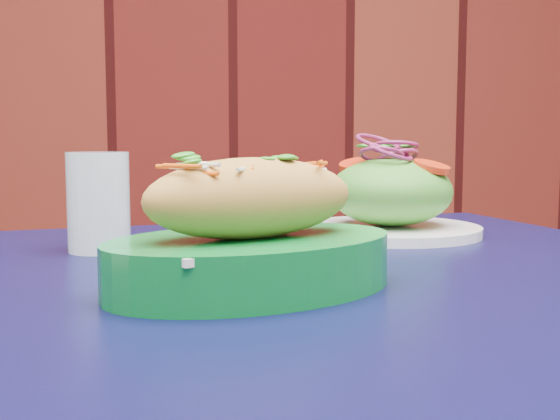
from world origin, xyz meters
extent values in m
cube|color=black|center=(0.36, 1.26, 0.73)|extent=(0.93, 0.93, 0.03)
cube|color=white|center=(0.27, 1.19, 0.79)|extent=(0.22, 0.19, 0.01)
ellipsoid|color=gold|center=(0.27, 1.19, 0.83)|extent=(0.20, 0.15, 0.07)
cylinder|color=white|center=(0.48, 1.49, 0.76)|extent=(0.23, 0.23, 0.01)
ellipsoid|color=#4C992D|center=(0.48, 1.49, 0.80)|extent=(0.16, 0.16, 0.09)
cylinder|color=red|center=(0.52, 1.45, 0.84)|extent=(0.05, 0.05, 0.01)
cylinder|color=red|center=(0.44, 1.52, 0.84)|extent=(0.05, 0.05, 0.01)
cylinder|color=red|center=(0.48, 1.53, 0.84)|extent=(0.05, 0.05, 0.01)
torus|color=#801B4F|center=(0.48, 1.49, 0.85)|extent=(0.06, 0.06, 0.01)
torus|color=#801B4F|center=(0.48, 1.49, 0.86)|extent=(0.06, 0.06, 0.01)
torus|color=#801B4F|center=(0.48, 1.49, 0.86)|extent=(0.06, 0.06, 0.01)
torus|color=#801B4F|center=(0.48, 1.49, 0.86)|extent=(0.06, 0.06, 0.01)
torus|color=#801B4F|center=(0.48, 1.49, 0.87)|extent=(0.06, 0.06, 0.01)
torus|color=#801B4F|center=(0.48, 1.49, 0.87)|extent=(0.06, 0.06, 0.01)
cylinder|color=silver|center=(0.13, 1.41, 0.80)|extent=(0.07, 0.07, 0.11)
camera|label=1|loc=(0.21, 0.63, 0.88)|focal=45.00mm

